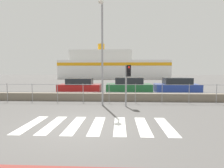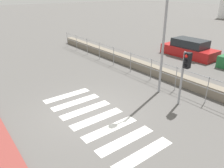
{
  "view_description": "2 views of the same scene",
  "coord_description": "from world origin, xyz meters",
  "views": [
    {
      "loc": [
        1.6,
        -6.77,
        2.18
      ],
      "look_at": [
        1.21,
        2.0,
        1.5
      ],
      "focal_mm": 28.0,
      "sensor_mm": 36.0,
      "label": 1
    },
    {
      "loc": [
        7.22,
        -4.23,
        4.9
      ],
      "look_at": [
        0.42,
        1.0,
        1.2
      ],
      "focal_mm": 35.0,
      "sensor_mm": 36.0,
      "label": 2
    }
  ],
  "objects": [
    {
      "name": "streetlamp",
      "position": [
        0.52,
        3.86,
        3.83
      ],
      "size": [
        0.32,
        0.94,
        6.24
      ],
      "color": "gray",
      "rests_on": "ground_plane"
    },
    {
      "name": "traffic_light_far",
      "position": [
        2.08,
        3.71,
        1.84
      ],
      "size": [
        0.34,
        0.32,
        2.5
      ],
      "color": "gray",
      "rests_on": "ground_plane"
    },
    {
      "name": "crosswalk",
      "position": [
        0.71,
        0.0,
        0.0
      ],
      "size": [
        5.85,
        2.4,
        0.01
      ],
      "color": "silver",
      "rests_on": "ground_plane"
    },
    {
      "name": "harbor_fence",
      "position": [
        -0.0,
        4.86,
        0.85
      ],
      "size": [
        22.96,
        0.04,
        1.31
      ],
      "color": "gray",
      "rests_on": "ground_plane"
    },
    {
      "name": "seawall",
      "position": [
        0.0,
        5.73,
        0.27
      ],
      "size": [
        25.47,
        0.55,
        0.55
      ],
      "color": "slate",
      "rests_on": "ground_plane"
    },
    {
      "name": "ground_plane",
      "position": [
        0.0,
        0.0,
        0.0
      ],
      "size": [
        160.0,
        160.0,
        0.0
      ],
      "primitive_type": "plane",
      "color": "#565451"
    },
    {
      "name": "parked_car_red",
      "position": [
        -2.54,
        11.03,
        0.58
      ],
      "size": [
        4.34,
        1.78,
        1.37
      ],
      "color": "#B21919",
      "rests_on": "ground_plane"
    }
  ]
}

